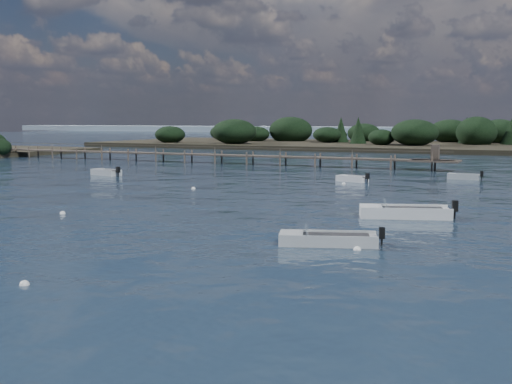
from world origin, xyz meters
The scene contains 14 objects.
ground centered at (0.00, 60.00, 0.00)m, with size 400.00×400.00×0.00m, color #152332.
tender_far_grey centered at (-23.13, 28.57, 0.16)m, with size 3.61×1.99×1.14m.
tender_far_white centered at (-0.11, 32.59, 0.15)m, with size 3.08×1.82×1.03m.
tender_far_grey_b centered at (8.16, 38.89, 0.15)m, with size 3.02×1.12×1.03m.
dinghy_mid_white_b centered at (8.46, 14.42, 0.17)m, with size 5.24×3.27×1.29m.
dinghy_mid_white_a centered at (7.25, 5.43, 0.13)m, with size 4.47×2.83×1.03m.
buoy_a centered at (0.76, -5.15, 0.00)m, with size 0.32×0.32×0.32m, color white.
buoy_b centered at (8.73, 4.82, 0.00)m, with size 0.32×0.32×0.32m, color white.
buoy_c centered at (-9.16, 7.42, 0.00)m, with size 0.32×0.32×0.32m, color white.
buoy_e centered at (-0.09, 30.24, 0.00)m, with size 0.32×0.32×0.32m, color white.
buoy_extra_a centered at (7.40, 16.36, 0.00)m, with size 0.32×0.32×0.32m, color white.
buoy_extra_b centered at (-9.34, 21.80, 0.00)m, with size 0.32×0.32×0.32m, color white.
jetty centered at (-21.74, 47.99, 0.98)m, with size 64.50×3.20×3.40m.
distant_haze centered at (-90.00, 230.00, 0.00)m, with size 280.00×20.00×2.40m, color #94A6B7.
Camera 1 is at (16.13, -19.96, 5.26)m, focal length 45.00 mm.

